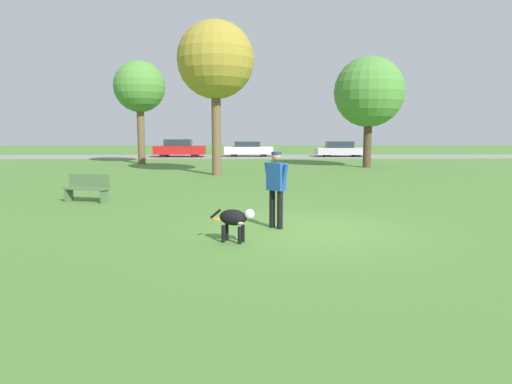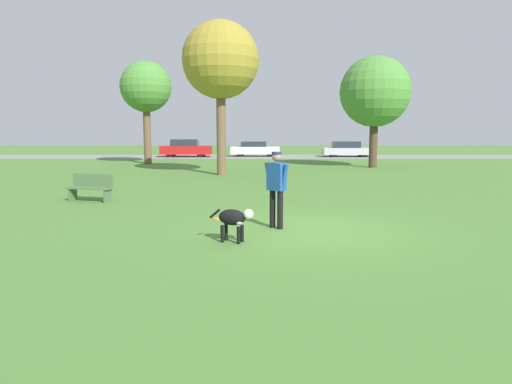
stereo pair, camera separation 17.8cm
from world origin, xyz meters
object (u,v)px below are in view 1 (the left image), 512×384
at_px(tree_mid_center, 216,61).
at_px(park_bench, 87,187).
at_px(frisbee, 218,219).
at_px(parked_car_silver, 341,149).
at_px(parked_car_red, 179,148).
at_px(tree_far_right, 369,92).
at_px(parked_car_white, 248,149).
at_px(person, 276,183).
at_px(dog, 235,219).
at_px(tree_far_left, 140,87).

relative_size(tree_mid_center, park_bench, 5.07).
xyz_separation_m(tree_mid_center, park_bench, (-3.38, -8.54, -5.03)).
relative_size(frisbee, parked_car_silver, 0.07).
relative_size(tree_mid_center, parked_car_silver, 1.77).
distance_m(parked_car_red, park_bench, 24.46).
height_order(tree_far_right, parked_car_red, tree_far_right).
xyz_separation_m(parked_car_red, parked_car_white, (5.76, 0.58, -0.08)).
height_order(parked_car_silver, park_bench, parked_car_silver).
distance_m(person, parked_car_white, 28.97).
distance_m(person, tree_mid_center, 13.43).
bearing_deg(parked_car_silver, dog, -104.76).
distance_m(dog, park_bench, 7.01).
height_order(dog, frisbee, dog).
bearing_deg(parked_car_red, tree_far_right, -42.26).
height_order(frisbee, parked_car_silver, parked_car_silver).
bearing_deg(tree_far_left, frisbee, -71.99).
bearing_deg(parked_car_silver, frisbee, -106.94).
bearing_deg(tree_far_left, park_bench, -82.70).
bearing_deg(dog, tree_far_right, 90.29).
xyz_separation_m(person, park_bench, (-5.53, 3.93, -0.56)).
bearing_deg(tree_mid_center, tree_far_right, 28.11).
distance_m(parked_car_red, parked_car_white, 5.79).
relative_size(person, tree_mid_center, 0.23).
height_order(person, parked_car_red, person).
xyz_separation_m(person, parked_car_white, (-0.57, 28.96, -0.37)).
bearing_deg(frisbee, park_bench, 145.35).
distance_m(tree_far_left, parked_car_red, 9.20).
height_order(person, tree_far_right, tree_far_right).
xyz_separation_m(tree_mid_center, parked_car_white, (1.58, 16.48, -4.84)).
xyz_separation_m(person, tree_far_right, (6.49, 17.10, 3.40)).
bearing_deg(tree_mid_center, dog, -84.70).
relative_size(person, parked_car_silver, 0.41).
xyz_separation_m(parked_car_silver, park_bench, (-12.76, -24.59, -0.18)).
height_order(frisbee, tree_far_right, tree_far_right).
relative_size(tree_far_right, parked_car_red, 1.52).
bearing_deg(parked_car_white, park_bench, -101.87).
bearing_deg(tree_far_left, tree_mid_center, -55.06).
relative_size(person, parked_car_red, 0.40).
bearing_deg(person, dog, -80.77).
relative_size(dog, tree_mid_center, 0.12).
xyz_separation_m(dog, park_bench, (-4.66, 5.24, -0.02)).
bearing_deg(parked_car_red, parked_car_white, 4.87).
relative_size(person, dog, 1.87).
height_order(frisbee, tree_far_left, tree_far_left).
bearing_deg(parked_car_red, frisbee, -80.61).
relative_size(tree_far_right, parked_car_white, 1.57).
height_order(tree_far_left, park_bench, tree_far_left).
height_order(frisbee, parked_car_white, parked_car_white).
bearing_deg(park_bench, dog, -32.76).
xyz_separation_m(dog, parked_car_white, (0.31, 30.27, 0.17)).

